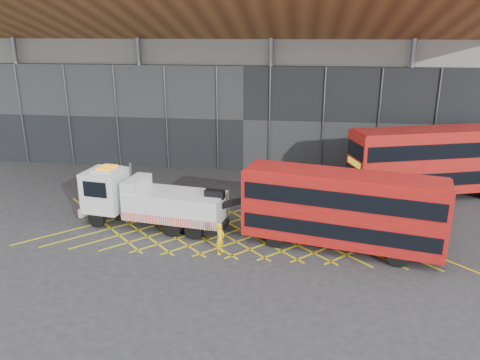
# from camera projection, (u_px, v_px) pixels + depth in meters

# --- Properties ---
(ground_plane) EXTENTS (120.00, 120.00, 0.00)m
(ground_plane) POSITION_uv_depth(u_px,v_px,m) (184.00, 226.00, 26.41)
(ground_plane) COLOR #28282A
(road_markings) EXTENTS (23.16, 7.16, 0.01)m
(road_markings) POSITION_uv_depth(u_px,v_px,m) (240.00, 229.00, 26.02)
(road_markings) COLOR gold
(road_markings) RESTS_ON ground_plane
(construction_building) EXTENTS (55.00, 23.97, 18.00)m
(construction_building) POSITION_uv_depth(u_px,v_px,m) (252.00, 48.00, 40.73)
(construction_building) COLOR gray
(construction_building) RESTS_ON ground_plane
(recovery_truck) EXTENTS (9.67, 3.48, 3.35)m
(recovery_truck) POSITION_uv_depth(u_px,v_px,m) (149.00, 200.00, 26.03)
(recovery_truck) COLOR black
(recovery_truck) RESTS_ON ground_plane
(bus_towed) EXTENTS (10.07, 4.37, 4.00)m
(bus_towed) POSITION_uv_depth(u_px,v_px,m) (342.00, 208.00, 23.12)
(bus_towed) COLOR #9E0F0C
(bus_towed) RESTS_ON ground_plane
(bus_second) EXTENTS (11.45, 5.80, 4.56)m
(bus_second) POSITION_uv_depth(u_px,v_px,m) (435.00, 159.00, 30.39)
(bus_second) COLOR #AD140F
(bus_second) RESTS_ON ground_plane
(worker) EXTENTS (0.54, 0.68, 1.63)m
(worker) POSITION_uv_depth(u_px,v_px,m) (220.00, 238.00, 23.01)
(worker) COLOR yellow
(worker) RESTS_ON ground_plane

